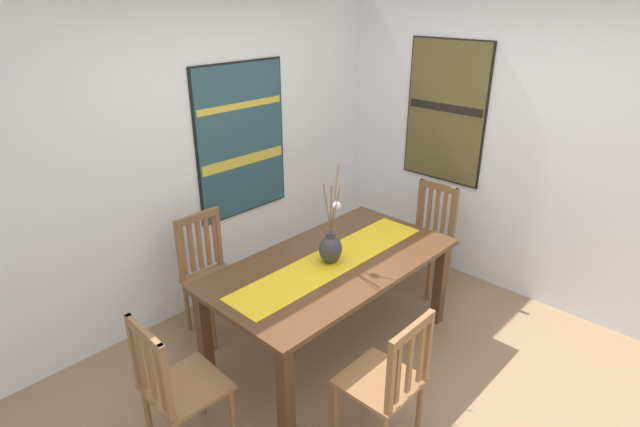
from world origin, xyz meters
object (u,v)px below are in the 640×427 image
(dining_table, at_px, (332,273))
(chair_3, at_px, (428,234))
(chair_1, at_px, (388,381))
(painting_on_back_wall, at_px, (241,140))
(centerpiece_vase, at_px, (331,247))
(chair_0, at_px, (211,272))
(painting_on_side_wall, at_px, (446,112))
(chair_2, at_px, (177,387))

(dining_table, height_order, chair_3, chair_3)
(chair_1, distance_m, painting_on_back_wall, 2.39)
(centerpiece_vase, height_order, painting_on_back_wall, painting_on_back_wall)
(chair_0, xyz_separation_m, chair_1, (-0.01, -1.74, -0.02))
(centerpiece_vase, relative_size, chair_0, 0.72)
(chair_3, distance_m, painting_on_back_wall, 1.89)
(centerpiece_vase, bearing_deg, dining_table, 0.10)
(centerpiece_vase, xyz_separation_m, chair_0, (-0.45, 0.88, -0.38))
(chair_0, distance_m, painting_on_back_wall, 1.16)
(chair_3, xyz_separation_m, painting_on_back_wall, (-1.12, 1.25, 0.88))
(dining_table, distance_m, chair_0, 1.01)
(chair_1, bearing_deg, painting_on_back_wall, 72.30)
(dining_table, distance_m, painting_on_side_wall, 1.96)
(centerpiece_vase, relative_size, painting_on_side_wall, 0.55)
(dining_table, relative_size, painting_on_side_wall, 1.46)
(chair_1, distance_m, chair_3, 1.99)
(centerpiece_vase, height_order, chair_1, centerpiece_vase)
(chair_0, bearing_deg, painting_on_side_wall, -17.48)
(chair_2, xyz_separation_m, painting_on_back_wall, (1.54, 1.27, 0.89))
(dining_table, xyz_separation_m, chair_0, (-0.46, 0.88, -0.15))
(chair_0, distance_m, painting_on_side_wall, 2.53)
(chair_1, relative_size, chair_3, 0.98)
(chair_3, height_order, painting_on_back_wall, painting_on_back_wall)
(chair_2, bearing_deg, painting_on_back_wall, 39.56)
(chair_1, xyz_separation_m, painting_on_side_wall, (2.21, 1.05, 1.06))
(painting_on_side_wall, bearing_deg, chair_3, -156.62)
(dining_table, distance_m, painting_on_back_wall, 1.46)
(chair_2, bearing_deg, centerpiece_vase, 0.95)
(chair_0, height_order, painting_on_side_wall, painting_on_side_wall)
(chair_1, height_order, chair_2, chair_2)
(chair_1, xyz_separation_m, chair_2, (-0.87, 0.84, 0.00))
(centerpiece_vase, relative_size, chair_1, 0.75)
(painting_on_back_wall, height_order, painting_on_side_wall, painting_on_side_wall)
(chair_0, height_order, painting_on_back_wall, painting_on_back_wall)
(chair_1, height_order, chair_3, chair_3)
(centerpiece_vase, distance_m, chair_2, 1.38)
(chair_3, relative_size, painting_on_back_wall, 0.74)
(centerpiece_vase, bearing_deg, chair_1, -117.68)
(centerpiece_vase, bearing_deg, chair_2, -179.05)
(chair_1, relative_size, chair_2, 0.99)
(chair_1, bearing_deg, painting_on_side_wall, 25.38)
(chair_3, height_order, painting_on_side_wall, painting_on_side_wall)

